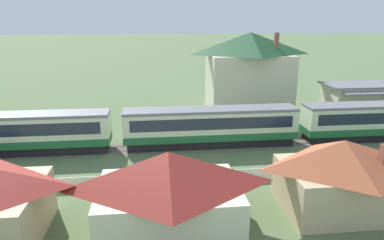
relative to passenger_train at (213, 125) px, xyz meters
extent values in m
plane|color=#566B42|center=(-4.64, 0.48, -2.34)|extent=(600.00, 600.00, 0.00)
cube|color=#1E6033|center=(19.84, 0.00, -1.04)|extent=(18.73, 3.06, 0.80)
cube|color=beige|center=(19.84, 0.00, 0.47)|extent=(18.73, 3.06, 2.22)
cube|color=#192330|center=(19.84, 0.00, 0.58)|extent=(17.23, 3.10, 1.24)
cube|color=black|center=(19.84, 0.00, -1.88)|extent=(17.98, 2.63, 0.88)
cylinder|color=black|center=(13.66, -0.72, -1.89)|extent=(0.90, 0.18, 0.90)
cylinder|color=black|center=(13.66, 0.72, -1.89)|extent=(0.90, 0.18, 0.90)
cube|color=#1E6033|center=(-0.27, 0.00, -1.04)|extent=(18.73, 3.06, 0.80)
cube|color=beige|center=(-0.27, 0.00, 0.47)|extent=(18.73, 3.06, 2.22)
cube|color=#192330|center=(-0.27, 0.00, 0.58)|extent=(17.23, 3.10, 1.24)
cube|color=slate|center=(-0.27, 0.00, 1.73)|extent=(18.73, 2.88, 0.30)
cube|color=black|center=(-0.27, 0.00, -1.88)|extent=(17.98, 2.63, 0.88)
cylinder|color=black|center=(5.91, -0.72, -1.89)|extent=(0.90, 0.18, 0.90)
cylinder|color=black|center=(5.91, 0.72, -1.89)|extent=(0.90, 0.18, 0.90)
cylinder|color=black|center=(-6.45, -0.72, -1.89)|extent=(0.90, 0.18, 0.90)
cylinder|color=black|center=(-6.45, 0.72, -1.89)|extent=(0.90, 0.18, 0.90)
cube|color=#1E6033|center=(-20.38, 0.00, -1.04)|extent=(18.73, 3.06, 0.80)
cube|color=beige|center=(-20.38, 0.00, 0.47)|extent=(18.73, 3.06, 2.22)
cube|color=#192330|center=(-20.38, 0.00, 0.58)|extent=(17.23, 3.10, 1.24)
cube|color=slate|center=(-20.38, 0.00, 1.73)|extent=(18.73, 2.88, 0.30)
cube|color=black|center=(-20.38, 0.00, -1.88)|extent=(17.98, 2.63, 0.88)
cylinder|color=black|center=(-14.20, -0.72, -1.89)|extent=(0.90, 0.18, 0.90)
cylinder|color=black|center=(-14.20, 0.72, -1.89)|extent=(0.90, 0.18, 0.90)
cube|color=#665B51|center=(-2.56, 0.00, -2.33)|extent=(98.73, 3.60, 0.01)
cube|color=#4C4238|center=(-2.56, -0.72, -2.32)|extent=(98.73, 0.12, 0.04)
cube|color=#4C4238|center=(-2.56, 0.72, -2.32)|extent=(98.73, 0.12, 0.04)
cube|color=beige|center=(23.90, 8.95, -0.04)|extent=(12.11, 5.19, 4.60)
cube|color=slate|center=(23.90, 8.95, 2.36)|extent=(13.08, 5.60, 0.20)
cube|color=beige|center=(7.98, 14.80, 1.88)|extent=(12.00, 7.97, 8.44)
pyramid|color=#23512D|center=(7.98, 14.80, 7.68)|extent=(12.95, 8.60, 3.17)
cube|color=brown|center=(11.34, 13.21, 7.84)|extent=(0.56, 0.56, 2.85)
cube|color=beige|center=(-5.53, -14.96, -0.82)|extent=(9.20, 6.07, 3.03)
pyramid|color=#9E2D23|center=(-5.53, -14.96, 1.87)|extent=(9.93, 6.56, 2.36)
cube|color=tan|center=(6.83, -14.08, -0.66)|extent=(8.08, 5.76, 3.36)
pyramid|color=#B25633|center=(6.83, -14.08, 2.01)|extent=(8.73, 6.22, 1.98)
cube|color=white|center=(-5.71, -8.80, -1.81)|extent=(37.16, 0.06, 1.05)
cube|color=black|center=(9.70, -6.49, -1.83)|extent=(4.28, 2.31, 0.68)
cube|color=#192330|center=(9.57, -6.50, -1.22)|extent=(2.22, 1.82, 0.53)
cylinder|color=black|center=(11.05, -7.17, -2.03)|extent=(0.62, 0.20, 0.62)
cylinder|color=black|center=(10.87, -5.52, -2.03)|extent=(0.62, 0.20, 0.62)
cylinder|color=black|center=(8.52, -7.46, -2.03)|extent=(0.62, 0.20, 0.62)
cylinder|color=black|center=(8.34, -5.80, -2.03)|extent=(0.62, 0.20, 0.62)
camera|label=1|loc=(-6.30, -35.07, 11.07)|focal=32.00mm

